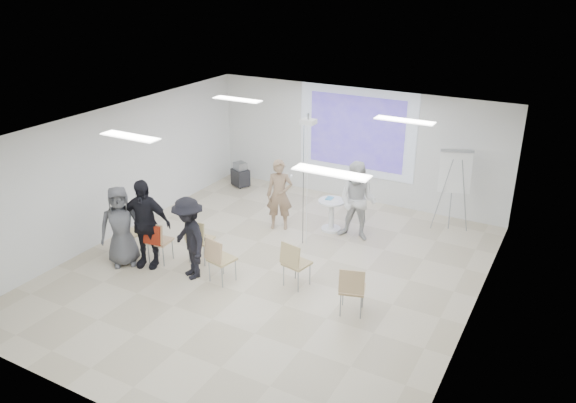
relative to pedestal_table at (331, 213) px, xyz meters
The scene contains 30 objects.
floor 2.44m from the pedestal_table, 97.32° to the right, with size 8.00×9.00×0.10m, color beige.
ceiling 3.54m from the pedestal_table, 97.32° to the right, with size 8.00×9.00×0.10m, color white.
wall_back 2.44m from the pedestal_table, 97.99° to the left, with size 8.00×0.10×3.00m, color silver.
wall_left 5.07m from the pedestal_table, 151.39° to the right, with size 0.10×9.00×3.00m, color silver.
wall_right 4.56m from the pedestal_table, 32.39° to the right, with size 0.10×9.00×3.00m, color silver.
projection_halo 2.56m from the pedestal_table, 98.23° to the left, with size 3.20×0.01×2.30m, color silver.
projection_image 2.55m from the pedestal_table, 98.29° to the left, with size 2.60×0.01×1.90m, color #4835B7.
pedestal_table is the anchor object (origin of this frame).
player_left 1.34m from the pedestal_table, 157.08° to the right, with size 0.70×0.48×1.93m, color #94755A.
player_right 0.91m from the pedestal_table, ahead, with size 0.99×0.79×2.04m, color silver.
controller_left 1.29m from the pedestal_table, 166.47° to the right, with size 0.04×0.13×0.04m, color white.
controller_right 1.08m from the pedestal_table, 14.36° to the left, with size 0.04×0.12×0.04m, color white.
chair_far_left 4.66m from the pedestal_table, 136.19° to the right, with size 0.45×0.48×0.90m.
chair_left_mid 4.09m from the pedestal_table, 128.00° to the right, with size 0.50×0.53×0.95m.
chair_left_inner 3.31m from the pedestal_table, 122.61° to the right, with size 0.50×0.54×0.99m.
chair_center 3.40m from the pedestal_table, 105.77° to the right, with size 0.54×0.57×0.97m.
chair_right_inner 2.75m from the pedestal_table, 80.53° to the right, with size 0.54×0.57×0.97m.
chair_right_far 3.54m from the pedestal_table, 59.45° to the right, with size 0.57×0.59×0.96m.
red_jacket 4.21m from the pedestal_table, 126.95° to the right, with size 0.44×0.10×0.42m, color #9E2713.
laptop 3.22m from the pedestal_table, 123.73° to the right, with size 0.36×0.26×0.03m, color black.
audience_left 4.36m from the pedestal_table, 128.13° to the right, with size 1.27×0.76×2.19m, color black.
audience_mid 3.73m from the pedestal_table, 115.16° to the right, with size 1.25×0.68×1.94m, color black.
audience_outer 4.79m from the pedestal_table, 131.10° to the right, with size 0.95×0.62×1.94m, color #535458.
flipchart_easel 2.99m from the pedestal_table, 29.04° to the left, with size 0.82×0.65×1.98m.
av_cart 3.77m from the pedestal_table, 158.00° to the left, with size 0.58×0.53×0.70m.
ceiling_projector 2.43m from the pedestal_table, 103.13° to the right, with size 0.30×0.25×3.00m.
fluor_panel_nw 3.45m from the pedestal_table, behind, with size 1.20×0.30×0.02m, color white.
fluor_panel_ne 3.07m from the pedestal_table, 12.48° to the right, with size 1.20×0.30×0.02m, color white.
fluor_panel_sw 5.17m from the pedestal_table, 120.75° to the right, with size 1.20×0.30×0.02m, color white.
fluor_panel_se 4.93m from the pedestal_table, 66.38° to the right, with size 1.20×0.30×0.02m, color white.
Camera 1 is at (5.23, -8.72, 5.80)m, focal length 35.00 mm.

